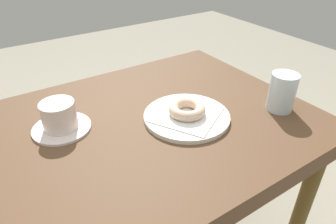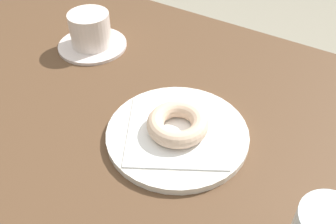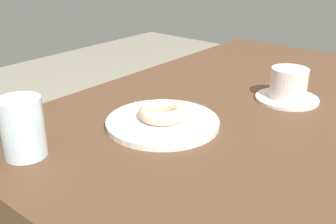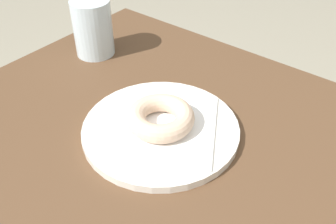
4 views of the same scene
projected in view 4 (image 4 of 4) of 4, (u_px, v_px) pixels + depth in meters
plate_sugar_ring at (161, 129)px, 0.58m from camera, size 0.24×0.24×0.01m
napkin_sugar_ring at (161, 126)px, 0.58m from camera, size 0.22×0.22×0.00m
donut_sugar_ring at (161, 118)px, 0.57m from camera, size 0.10×0.10×0.03m
water_glass at (93, 28)px, 0.74m from camera, size 0.08×0.08×0.11m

